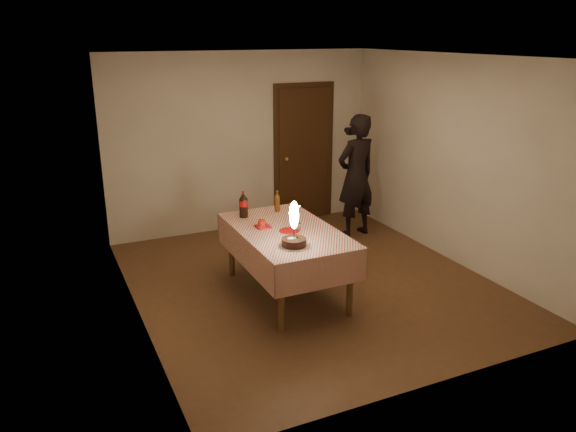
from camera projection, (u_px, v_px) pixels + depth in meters
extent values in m
cube|color=brown|center=(310.00, 282.00, 6.69)|extent=(4.00, 4.50, 0.01)
cube|color=silver|center=(242.00, 142.00, 8.23)|extent=(4.00, 0.04, 2.60)
cube|color=silver|center=(443.00, 241.00, 4.34)|extent=(4.00, 0.04, 2.60)
cube|color=silver|center=(130.00, 197.00, 5.49)|extent=(0.04, 4.50, 2.60)
cube|color=silver|center=(453.00, 160.00, 7.08)|extent=(0.04, 4.50, 2.60)
cube|color=silver|center=(313.00, 56.00, 5.88)|extent=(4.00, 4.50, 0.04)
cube|color=#472814|center=(304.00, 155.00, 8.68)|extent=(0.85, 0.05, 2.05)
sphere|color=#B28C33|center=(286.00, 159.00, 8.52)|extent=(0.06, 0.06, 0.06)
cube|color=brown|center=(286.00, 232.00, 6.16)|extent=(0.90, 1.60, 0.04)
cylinder|color=brown|center=(281.00, 298.00, 5.49)|extent=(0.07, 0.07, 0.73)
cylinder|color=brown|center=(350.00, 284.00, 5.80)|extent=(0.07, 0.07, 0.73)
cylinder|color=brown|center=(231.00, 248.00, 6.77)|extent=(0.07, 0.07, 0.73)
cylinder|color=brown|center=(290.00, 238.00, 7.08)|extent=(0.07, 0.07, 0.73)
cube|color=beige|center=(286.00, 230.00, 6.16)|extent=(1.02, 1.72, 0.01)
cube|color=beige|center=(322.00, 273.00, 5.47)|extent=(1.02, 0.01, 0.34)
cube|color=beige|center=(258.00, 222.00, 6.95)|extent=(1.02, 0.01, 0.34)
cube|color=beige|center=(243.00, 252.00, 6.01)|extent=(0.01, 1.72, 0.34)
cube|color=beige|center=(326.00, 238.00, 6.41)|extent=(0.01, 1.72, 0.34)
cylinder|color=white|center=(294.00, 246.00, 5.67)|extent=(0.31, 0.31, 0.01)
cylinder|color=black|center=(294.00, 242.00, 5.66)|extent=(0.25, 0.25, 0.08)
cylinder|color=white|center=(292.00, 238.00, 5.65)|extent=(0.07, 0.07, 0.00)
sphere|color=red|center=(298.00, 237.00, 5.65)|extent=(0.02, 0.02, 0.02)
cube|color=#19721E|center=(299.00, 238.00, 5.65)|extent=(0.02, 0.01, 0.00)
cube|color=#19721E|center=(297.00, 239.00, 5.63)|extent=(0.01, 0.02, 0.00)
cylinder|color=#262628|center=(294.00, 233.00, 5.63)|extent=(0.01, 0.01, 0.12)
ellipsoid|color=#FFF2BF|center=(294.00, 215.00, 5.57)|extent=(0.09, 0.09, 0.29)
sphere|color=white|center=(294.00, 225.00, 5.60)|extent=(0.04, 0.04, 0.04)
cylinder|color=red|center=(289.00, 231.00, 6.10)|extent=(0.22, 0.22, 0.01)
cylinder|color=red|center=(262.00, 224.00, 6.16)|extent=(0.08, 0.08, 0.10)
cylinder|color=white|center=(298.00, 227.00, 6.09)|extent=(0.07, 0.07, 0.09)
cube|color=#A71323|center=(263.00, 227.00, 6.21)|extent=(0.15, 0.15, 0.02)
cylinder|color=black|center=(244.00, 208.00, 6.53)|extent=(0.10, 0.10, 0.22)
cylinder|color=red|center=(243.00, 203.00, 6.51)|extent=(0.10, 0.10, 0.07)
cone|color=black|center=(243.00, 196.00, 6.48)|extent=(0.10, 0.10, 0.08)
cylinder|color=red|center=(243.00, 192.00, 6.46)|extent=(0.03, 0.03, 0.02)
cylinder|color=#613510|center=(277.00, 204.00, 6.75)|extent=(0.06, 0.06, 0.18)
cone|color=#613510|center=(277.00, 194.00, 6.71)|extent=(0.06, 0.06, 0.06)
cylinder|color=olive|center=(277.00, 192.00, 6.70)|extent=(0.02, 0.02, 0.02)
imported|color=black|center=(356.00, 176.00, 8.01)|extent=(0.71, 0.53, 1.77)
cube|color=black|center=(352.00, 131.00, 7.91)|extent=(0.14, 0.11, 0.10)
cylinder|color=black|center=(348.00, 130.00, 7.97)|extent=(0.09, 0.09, 0.08)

